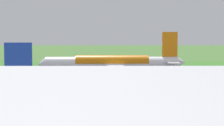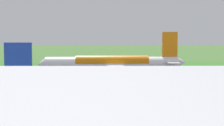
{
  "view_description": "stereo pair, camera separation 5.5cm",
  "coord_description": "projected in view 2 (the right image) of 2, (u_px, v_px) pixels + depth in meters",
  "views": [
    {
      "loc": [
        8.42,
        137.76,
        14.76
      ],
      "look_at": [
        7.11,
        0.0,
        4.5
      ],
      "focal_mm": 60.92,
      "sensor_mm": 36.0,
      "label": 1
    },
    {
      "loc": [
        8.37,
        137.76,
        14.76
      ],
      "look_at": [
        7.11,
        0.0,
        4.5
      ],
      "focal_mm": 60.92,
      "sensor_mm": 36.0,
      "label": 2
    }
  ],
  "objects": [
    {
      "name": "ground_plane",
      "position": [
        131.0,
        75.0,
        138.54
      ],
      "size": [
        800.0,
        800.0,
        0.0
      ],
      "primitive_type": "plane",
      "color": "#477233"
    },
    {
      "name": "apron_concrete",
      "position": [
        151.0,
        110.0,
        74.43
      ],
      "size": [
        440.0,
        110.0,
        0.05
      ],
      "primitive_type": "cube",
      "color": "gray",
      "rests_on": "ground"
    },
    {
      "name": "runway_asphalt",
      "position": [
        131.0,
        75.0,
        138.54
      ],
      "size": [
        600.0,
        38.29,
        0.06
      ],
      "primitive_type": "cube",
      "color": "#38383D",
      "rests_on": "ground"
    },
    {
      "name": "traffic_cone_orange",
      "position": [
        109.0,
        66.0,
        175.47
      ],
      "size": [
        0.4,
        0.4,
        0.55
      ],
      "primitive_type": "cone",
      "color": "orange",
      "rests_on": "ground"
    },
    {
      "name": "no_stopping_sign",
      "position": [
        126.0,
        64.0,
        173.54
      ],
      "size": [
        0.6,
        0.1,
        2.39
      ],
      "color": "slate",
      "rests_on": "ground"
    },
    {
      "name": "grass_verge_foreground",
      "position": [
        127.0,
        67.0,
        172.81
      ],
      "size": [
        600.0,
        80.0,
        0.04
      ],
      "primitive_type": "cube",
      "color": "#3C782B",
      "rests_on": "ground"
    },
    {
      "name": "airliner_parked_mid",
      "position": [
        120.0,
        98.0,
        66.24
      ],
      "size": [
        45.86,
        37.41,
        13.43
      ],
      "color": "white",
      "rests_on": "ground"
    },
    {
      "name": "airliner_main",
      "position": [
        113.0,
        63.0,
        138.17
      ],
      "size": [
        54.05,
        44.13,
        15.88
      ],
      "color": "white",
      "rests_on": "ground"
    }
  ]
}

